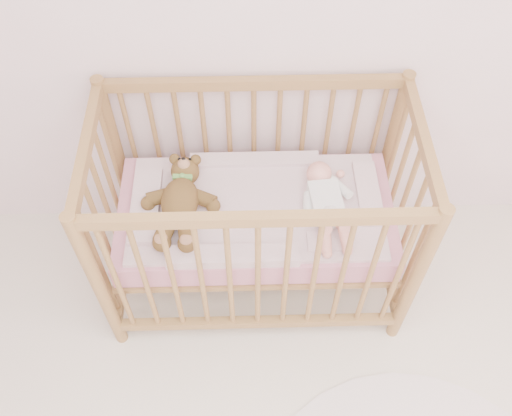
{
  "coord_description": "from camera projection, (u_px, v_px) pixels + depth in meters",
  "views": [
    {
      "loc": [
        -0.19,
        0.11,
        2.57
      ],
      "look_at": [
        -0.16,
        1.55,
        0.62
      ],
      "focal_mm": 40.0,
      "sensor_mm": 36.0,
      "label": 1
    }
  ],
  "objects": [
    {
      "name": "baby",
      "position": [
        326.0,
        199.0,
        2.44
      ],
      "size": [
        0.29,
        0.53,
        0.12
      ],
      "primitive_type": null,
      "rotation": [
        0.0,
        0.0,
        0.11
      ],
      "color": "white",
      "rests_on": "blanket"
    },
    {
      "name": "crib",
      "position": [
        256.0,
        215.0,
        2.55
      ],
      "size": [
        1.36,
        0.76,
        1.0
      ],
      "primitive_type": null,
      "color": "olive",
      "rests_on": "floor"
    },
    {
      "name": "mattress",
      "position": [
        256.0,
        217.0,
        2.56
      ],
      "size": [
        1.22,
        0.62,
        0.13
      ],
      "primitive_type": "cube",
      "color": "pink",
      "rests_on": "crib"
    },
    {
      "name": "blanket",
      "position": [
        256.0,
        207.0,
        2.5
      ],
      "size": [
        1.1,
        0.58,
        0.06
      ],
      "primitive_type": null,
      "color": "#D1909B",
      "rests_on": "mattress"
    },
    {
      "name": "teddy_bear",
      "position": [
        180.0,
        200.0,
        2.42
      ],
      "size": [
        0.39,
        0.53,
        0.14
      ],
      "primitive_type": null,
      "rotation": [
        0.0,
        0.0,
        -0.07
      ],
      "color": "brown",
      "rests_on": "blanket"
    }
  ]
}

